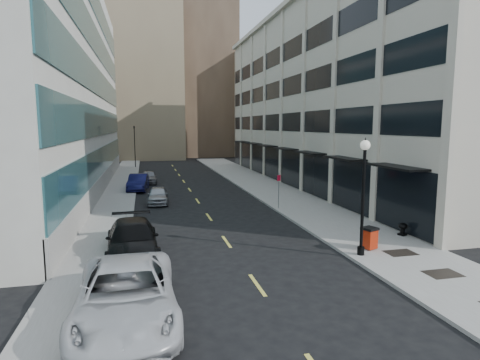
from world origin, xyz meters
name	(u,v)px	position (x,y,z in m)	size (l,w,h in m)	color
ground	(273,307)	(0.00, 0.00, 0.00)	(160.00, 160.00, 0.00)	black
sidewalk_right	(284,196)	(7.50, 20.00, 0.07)	(5.00, 80.00, 0.15)	gray
sidewalk_left	(115,204)	(-6.50, 20.00, 0.07)	(3.00, 80.00, 0.15)	gray
building_right	(347,99)	(16.94, 26.99, 8.99)	(15.30, 46.50, 18.25)	#B4AB98
building_left	(2,81)	(-15.95, 27.00, 9.99)	(16.14, 46.00, 20.00)	beige
skyline_tan_near	(143,84)	(-4.00, 68.00, 14.00)	(14.00, 18.00, 28.00)	#867658
skyline_brown	(202,73)	(8.00, 72.00, 17.00)	(12.00, 16.00, 34.00)	brown
skyline_tan_far	(95,102)	(-14.00, 78.00, 11.00)	(12.00, 14.00, 22.00)	#867658
skyline_stone	(257,106)	(18.00, 66.00, 10.00)	(10.00, 14.00, 20.00)	#B4AB98
grate_mid	(443,274)	(7.60, 1.00, 0.15)	(1.40, 1.00, 0.01)	black
grate_far	(400,253)	(7.60, 3.80, 0.15)	(1.40, 1.00, 0.01)	black
road_centerline	(203,208)	(0.00, 17.00, 0.01)	(0.15, 68.20, 0.01)	#D8CC4C
traffic_signal	(134,129)	(-5.50, 48.00, 5.72)	(0.66, 0.66, 6.98)	black
car_white_van	(126,295)	(-4.80, 0.04, 0.92)	(3.07, 6.65, 1.85)	silver
car_black_pickup	(132,240)	(-4.80, 6.60, 0.84)	(2.35, 5.77, 1.68)	black
car_silver_sedan	(158,195)	(-3.20, 19.68, 0.68)	(1.60, 3.97, 1.35)	#9A9DA2
car_blue_sedan	(138,182)	(-4.80, 26.65, 0.78)	(1.65, 4.74, 1.56)	#111241
car_grey_sedan	(149,177)	(-3.77, 31.41, 0.69)	(1.64, 4.08, 1.39)	slate
trash_bin	(369,237)	(6.48, 4.72, 0.73)	(0.84, 0.84, 1.08)	#A5210B
lamppost	(363,187)	(5.61, 4.00, 3.37)	(0.46, 0.46, 5.48)	black
sign_post	(279,186)	(5.30, 14.99, 1.82)	(0.29, 0.15, 2.62)	slate
urn_planter	(403,228)	(9.60, 6.49, 0.57)	(0.50, 0.50, 0.70)	black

